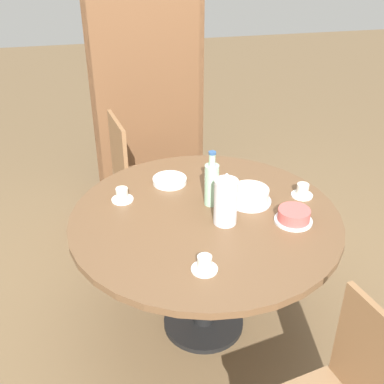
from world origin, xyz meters
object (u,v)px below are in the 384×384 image
chair_b (139,175)px  cake_main (250,196)px  bookshelf (146,88)px  cup_a (204,265)px  cup_b (122,195)px  water_bottle (212,183)px  cup_c (302,191)px  coffee_pot (226,200)px  cake_second (294,216)px

chair_b → cake_main: bearing=-161.5°
chair_b → cake_main: chair_b is taller
bookshelf → cup_a: bearing=89.8°
cake_main → cup_b: size_ratio=1.98×
water_bottle → cup_c: (0.50, -0.02, -0.09)m
water_bottle → chair_b: bearing=108.0°
coffee_pot → cup_b: (-0.48, 0.31, -0.10)m
cup_b → cake_second: bearing=-25.0°
coffee_pot → cake_main: (0.18, 0.16, -0.09)m
bookshelf → water_bottle: 1.51m
cup_a → cup_c: 0.82m
cake_main → cup_c: (0.29, 0.00, -0.01)m
water_bottle → cup_c: size_ratio=2.60×
cup_a → cake_main: bearing=54.0°
cake_main → cup_c: size_ratio=1.98×
cake_main → cup_a: bearing=-126.0°
coffee_pot → cup_a: 0.39m
water_bottle → cup_b: 0.48m
coffee_pot → cup_b: 0.58m
bookshelf → cup_c: size_ratio=16.37×
cake_second → chair_b: bearing=119.5°
chair_b → cup_c: 1.25m
coffee_pot → cake_second: bearing=-10.9°
bookshelf → cake_second: bookshelf is taller
cup_b → bookshelf: bearing=77.5°
cake_second → cup_c: 0.26m
water_bottle → cup_c: water_bottle is taller
water_bottle → cake_second: bearing=-34.6°
chair_b → cake_main: 1.09m
cake_second → cup_c: size_ratio=1.62×
coffee_pot → cake_main: 0.25m
water_bottle → cup_b: water_bottle is taller
chair_b → cup_a: (0.14, -1.41, 0.30)m
cake_main → chair_b: bearing=118.1°
chair_b → cup_b: 0.84m
water_bottle → cup_b: (-0.45, 0.13, -0.09)m
bookshelf → cup_a: 2.02m
cake_second → cake_main: bearing=124.7°
cake_main → cake_second: cake_main is taller
water_bottle → cup_a: bearing=-106.9°
cake_second → coffee_pot: bearing=169.1°
chair_b → cup_b: size_ratio=7.86×
chair_b → bookshelf: size_ratio=0.48×
water_bottle → cup_b: bearing=163.9°
coffee_pot → cup_a: (-0.18, -0.33, -0.10)m
cake_second → water_bottle: bearing=145.4°
cup_b → cup_c: bearing=-9.1°
cake_second → cup_a: (-0.51, -0.27, -0.00)m
coffee_pot → water_bottle: (-0.02, 0.18, -0.00)m
cup_a → bookshelf: bearing=89.8°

